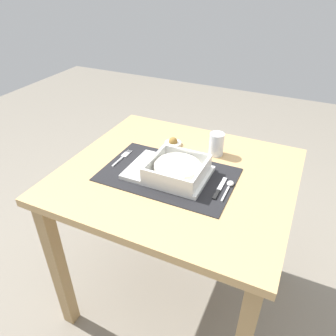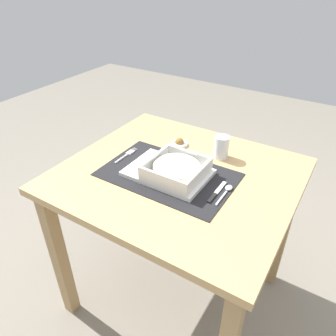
{
  "view_description": "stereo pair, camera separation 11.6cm",
  "coord_description": "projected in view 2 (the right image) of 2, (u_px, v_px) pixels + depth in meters",
  "views": [
    {
      "loc": [
        0.39,
        -0.91,
        1.38
      ],
      "look_at": [
        -0.02,
        -0.03,
        0.75
      ],
      "focal_mm": 34.13,
      "sensor_mm": 36.0,
      "label": 1
    },
    {
      "loc": [
        0.49,
        -0.86,
        1.38
      ],
      "look_at": [
        -0.02,
        -0.03,
        0.75
      ],
      "focal_mm": 34.13,
      "sensor_mm": 36.0,
      "label": 2
    }
  ],
  "objects": [
    {
      "name": "spoon",
      "position": [
        227.0,
        190.0,
        1.08
      ],
      "size": [
        0.02,
        0.12,
        0.01
      ],
      "rotation": [
        0.0,
        0.0,
        -0.04
      ],
      "color": "silver",
      "rests_on": "placemat"
    },
    {
      "name": "drinking_glass",
      "position": [
        221.0,
        148.0,
        1.26
      ],
      "size": [
        0.06,
        0.06,
        0.09
      ],
      "color": "white",
      "rests_on": "dining_table"
    },
    {
      "name": "dining_table",
      "position": [
        178.0,
        196.0,
        1.25
      ],
      "size": [
        0.85,
        0.76,
        0.72
      ],
      "color": "tan",
      "rests_on": "ground"
    },
    {
      "name": "placemat",
      "position": [
        168.0,
        174.0,
        1.18
      ],
      "size": [
        0.48,
        0.31,
        0.0
      ],
      "primitive_type": "cube",
      "color": "black",
      "rests_on": "dining_table"
    },
    {
      "name": "butter_knife",
      "position": [
        216.0,
        193.0,
        1.07
      ],
      "size": [
        0.01,
        0.13,
        0.01
      ],
      "rotation": [
        0.0,
        0.0,
        -0.0
      ],
      "color": "black",
      "rests_on": "placemat"
    },
    {
      "name": "serving_plate",
      "position": [
        168.0,
        173.0,
        1.17
      ],
      "size": [
        0.29,
        0.2,
        0.02
      ],
      "primitive_type": "cube",
      "color": "white",
      "rests_on": "placemat"
    },
    {
      "name": "ground_plane",
      "position": [
        176.0,
        292.0,
        1.58
      ],
      "size": [
        6.0,
        6.0,
        0.0
      ],
      "primitive_type": "plane",
      "color": "gray"
    },
    {
      "name": "condiment_saucer",
      "position": [
        179.0,
        143.0,
        1.36
      ],
      "size": [
        0.07,
        0.07,
        0.04
      ],
      "color": "white",
      "rests_on": "dining_table"
    },
    {
      "name": "porridge_bowl",
      "position": [
        176.0,
        170.0,
        1.13
      ],
      "size": [
        0.19,
        0.19,
        0.05
      ],
      "color": "white",
      "rests_on": "serving_plate"
    },
    {
      "name": "fork",
      "position": [
        128.0,
        154.0,
        1.29
      ],
      "size": [
        0.02,
        0.13,
        0.0
      ],
      "rotation": [
        0.0,
        0.0,
        0.06
      ],
      "color": "silver",
      "rests_on": "placemat"
    }
  ]
}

